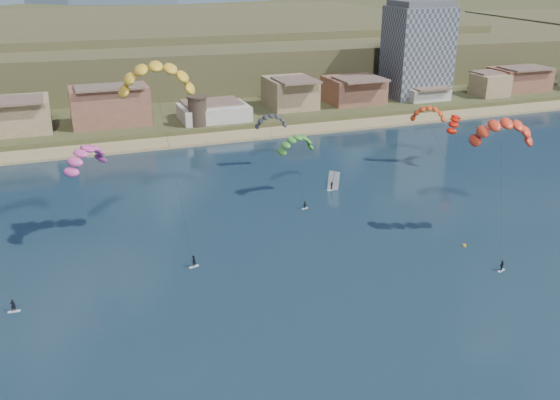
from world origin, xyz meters
name	(u,v)px	position (x,y,z in m)	size (l,w,h in m)	color
ground	(369,365)	(0.00, 0.00, 0.00)	(2400.00, 2400.00, 0.00)	black
beach	(187,140)	(0.00, 106.00, 0.25)	(2200.00, 12.00, 0.90)	tan
land	(83,13)	(0.00, 560.00, 0.00)	(2200.00, 900.00, 4.00)	brown
foothills	(176,46)	(22.39, 232.47, 9.08)	(940.00, 210.00, 18.00)	brown
town	(28,111)	(-40.00, 122.00, 8.00)	(400.00, 24.00, 12.00)	silver
apartment_tower	(418,50)	(85.00, 128.00, 17.82)	(20.00, 16.00, 32.00)	gray
watchtower	(197,111)	(5.00, 114.00, 6.37)	(5.82, 5.82, 8.60)	#47382D
kitesurfer_yellow	(156,74)	(-16.51, 45.02, 29.29)	(13.48, 16.01, 32.79)	silver
kitesurfer_orange	(504,128)	(38.69, 27.01, 19.85)	(14.23, 17.19, 24.44)	silver
kitesurfer_green	(296,141)	(13.00, 57.67, 11.68)	(9.18, 11.07, 14.53)	silver
distant_kite_pink	(85,153)	(-28.77, 48.23, 16.26)	(9.03, 9.62, 19.35)	#262626
distant_kite_dark	(271,118)	(14.23, 76.89, 11.94)	(8.29, 6.00, 15.01)	#262626
distant_kite_orange	(429,111)	(50.39, 66.95, 12.97)	(9.05, 7.49, 16.07)	#262626
distant_kite_red	(453,120)	(55.82, 64.43, 10.86)	(7.72, 8.54, 14.18)	#262626
windsurfer	(333,184)	(21.47, 57.62, 1.30)	(2.36, 2.58, 4.09)	silver
buoy	(464,246)	(31.29, 24.21, 0.12)	(0.68, 0.68, 0.68)	gold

